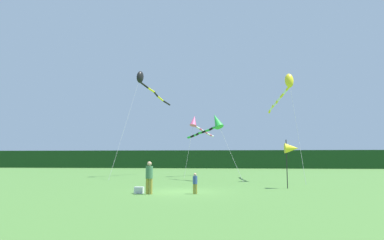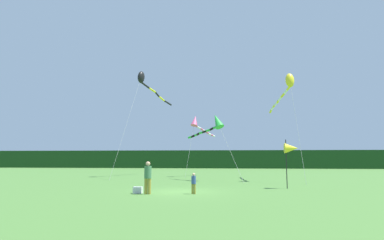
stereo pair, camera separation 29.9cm
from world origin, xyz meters
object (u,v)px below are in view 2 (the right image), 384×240
Objects in this scene: person_child at (194,182)px; kite_black at (145,82)px; cooler_box at (138,190)px; kite_yellow at (286,87)px; kite_rainbow at (197,123)px; kite_green at (215,123)px; person_adult at (148,176)px; banner_flag_pole at (291,149)px.

kite_black reaches higher than person_child.
cooler_box is 0.05× the size of kite_yellow.
kite_rainbow is at bearing 145.78° from kite_yellow.
person_adult is at bearing -106.96° from kite_green.
person_child is 0.36× the size of banner_flag_pole.
person_adult is 19.48m from kite_black.
cooler_box is (-3.25, -0.00, -0.47)m from person_child.
kite_yellow reaches higher than cooler_box.
person_child is at bearing 8.24° from person_adult.
person_adult is 16.74m from kite_yellow.
person_adult is 0.27× the size of kite_rainbow.
person_adult is 0.19× the size of kite_yellow.
kite_yellow is (8.69, -5.91, 2.60)m from kite_rainbow.
person_child is 0.19× the size of kite_green.
cooler_box is 0.08× the size of kite_green.
kite_green is (2.21, -6.22, -0.64)m from kite_rainbow.
person_adult is at bearing -28.75° from cooler_box.
kite_green is (4.04, 10.67, 5.00)m from cooler_box.
person_adult is at bearing -153.70° from banner_flag_pole.
banner_flag_pole is (9.44, 3.96, 2.47)m from cooler_box.
banner_flag_pole is 0.28× the size of kite_black.
kite_rainbow is at bearing 86.18° from person_adult.
kite_green is (7.94, -5.39, -5.26)m from kite_black.
banner_flag_pole is at bearing 26.30° from person_adult.
kite_yellow is at bearing -19.41° from kite_black.
kite_yellow reaches higher than person_adult.
kite_yellow is at bearing 2.72° from kite_green.
kite_green is (-6.48, -0.31, -3.24)m from kite_yellow.
cooler_box is at bearing -133.77° from kite_yellow.
kite_rainbow is at bearing 94.82° from person_child.
kite_black reaches higher than kite_rainbow.
cooler_box is 17.29m from kite_yellow.
banner_flag_pole reaches higher than person_adult.
person_child is 3.28m from cooler_box.
cooler_box is at bearing -76.34° from kite_black.
cooler_box is (-0.67, 0.37, -0.84)m from person_adult.
kite_green is (3.37, 11.04, 4.16)m from person_adult.
kite_green is at bearing 69.26° from cooler_box.
kite_rainbow is 1.10× the size of kite_green.
person_adult reaches higher than person_child.
kite_rainbow is (1.15, 17.25, 4.80)m from person_adult.
kite_rainbow is at bearing 109.59° from kite_green.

